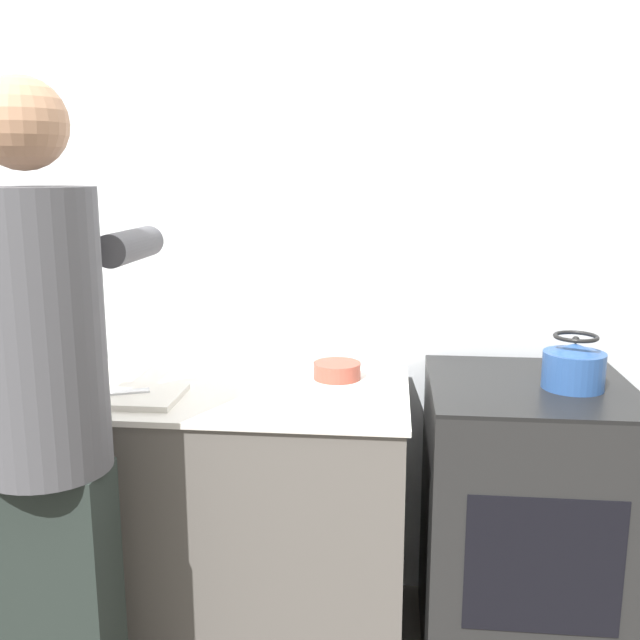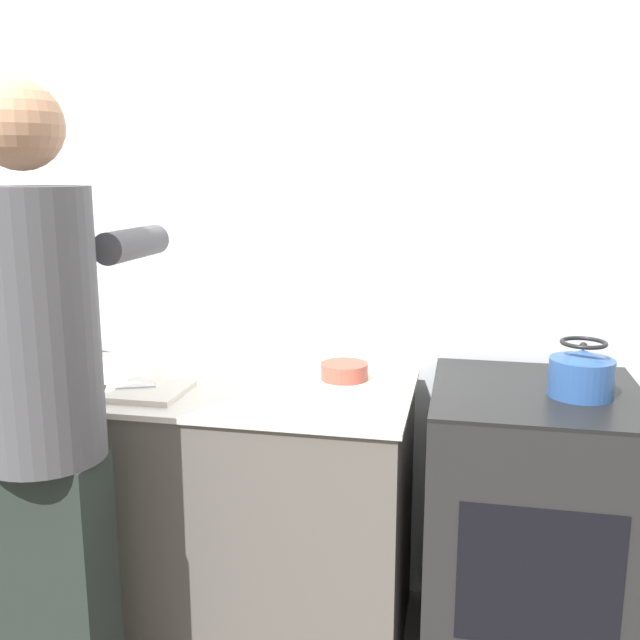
{
  "view_description": "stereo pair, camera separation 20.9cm",
  "coord_description": "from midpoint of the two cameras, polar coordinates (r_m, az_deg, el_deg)",
  "views": [
    {
      "loc": [
        0.4,
        -1.82,
        1.56
      ],
      "look_at": [
        0.19,
        0.22,
        1.13
      ],
      "focal_mm": 40.0,
      "sensor_mm": 36.0,
      "label": 1
    },
    {
      "loc": [
        0.61,
        -1.79,
        1.56
      ],
      "look_at": [
        0.19,
        0.22,
        1.13
      ],
      "focal_mm": 40.0,
      "sensor_mm": 36.0,
      "label": 2
    }
  ],
  "objects": [
    {
      "name": "person",
      "position": [
        1.94,
        -18.35,
        -6.43
      ],
      "size": [
        0.35,
        0.59,
        1.77
      ],
      "color": "#222B27",
      "rests_on": "ground_plane"
    },
    {
      "name": "bowl_prep",
      "position": [
        2.38,
        4.49,
        -4.14
      ],
      "size": [
        0.16,
        0.16,
        0.05
      ],
      "color": "#9E4738",
      "rests_on": "counter"
    },
    {
      "name": "wall_back",
      "position": [
        2.57,
        0.31,
        5.95
      ],
      "size": [
        8.0,
        0.05,
        2.6
      ],
      "color": "silver",
      "rests_on": "ground_plane"
    },
    {
      "name": "cutting_board",
      "position": [
        2.29,
        -12.77,
        -5.49
      ],
      "size": [
        0.38,
        0.23,
        0.02
      ],
      "color": "silver",
      "rests_on": "counter"
    },
    {
      "name": "knife",
      "position": [
        2.28,
        -13.71,
        -5.28
      ],
      "size": [
        0.24,
        0.12,
        0.01
      ],
      "rotation": [
        0.0,
        0.0,
        0.38
      ],
      "color": "silver",
      "rests_on": "cutting_board"
    },
    {
      "name": "oven",
      "position": [
        2.41,
        18.84,
        -15.98
      ],
      "size": [
        0.61,
        0.64,
        0.93
      ],
      "color": "black",
      "rests_on": "ground_plane"
    },
    {
      "name": "kettle",
      "position": [
        2.2,
        22.78,
        -3.96
      ],
      "size": [
        0.18,
        0.18,
        0.16
      ],
      "color": "#284C8C",
      "rests_on": "oven"
    },
    {
      "name": "canister_jar",
      "position": [
        2.69,
        -18.46,
        -1.46
      ],
      "size": [
        0.15,
        0.15,
        0.18
      ],
      "color": "#756047",
      "rests_on": "counter"
    },
    {
      "name": "counter",
      "position": [
        2.54,
        -9.38,
        -14.54
      ],
      "size": [
        1.61,
        0.65,
        0.88
      ],
      "color": "#5B5651",
      "rests_on": "ground_plane"
    }
  ]
}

